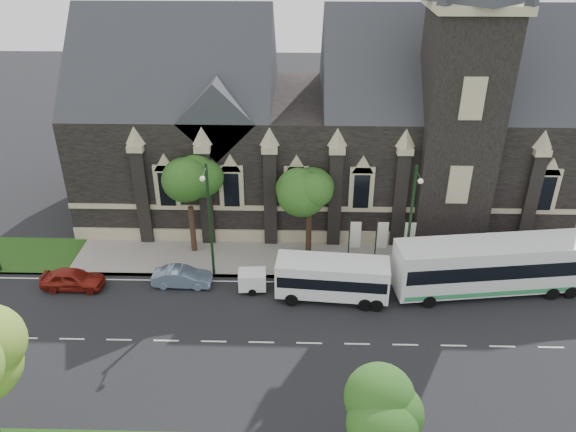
{
  "coord_description": "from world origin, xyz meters",
  "views": [
    {
      "loc": [
        2.38,
        -27.24,
        24.02
      ],
      "look_at": [
        1.52,
        6.0,
        5.77
      ],
      "focal_mm": 35.32,
      "sensor_mm": 36.0,
      "label": 1
    }
  ],
  "objects_px": {
    "tree_walk_right": "(312,185)",
    "car_far_red": "(73,279)",
    "banner_flag_left": "(353,237)",
    "shuttle_bus": "(332,277)",
    "banner_flag_right": "(407,238)",
    "banner_flag_center": "(380,238)",
    "sedan": "(182,277)",
    "tree_walk_left": "(192,185)",
    "box_trailer": "(252,280)",
    "tree_park_east": "(384,407)",
    "street_lamp_near": "(411,218)",
    "street_lamp_mid": "(209,216)",
    "tour_coach": "(492,265)"
  },
  "relations": [
    {
      "from": "tree_walk_left",
      "to": "banner_flag_right",
      "type": "xyz_separation_m",
      "value": [
        16.08,
        -1.7,
        -3.35
      ]
    },
    {
      "from": "box_trailer",
      "to": "street_lamp_near",
      "type": "bearing_deg",
      "value": 4.04
    },
    {
      "from": "car_far_red",
      "to": "tree_park_east",
      "type": "bearing_deg",
      "value": -125.34
    },
    {
      "from": "tree_park_east",
      "to": "tree_walk_left",
      "type": "relative_size",
      "value": 0.82
    },
    {
      "from": "tree_walk_right",
      "to": "box_trailer",
      "type": "relative_size",
      "value": 2.75
    },
    {
      "from": "sedan",
      "to": "tour_coach",
      "type": "bearing_deg",
      "value": -89.06
    },
    {
      "from": "banner_flag_center",
      "to": "banner_flag_right",
      "type": "height_order",
      "value": "same"
    },
    {
      "from": "tree_walk_right",
      "to": "street_lamp_mid",
      "type": "bearing_deg",
      "value": -153.35
    },
    {
      "from": "tree_walk_right",
      "to": "banner_flag_center",
      "type": "bearing_deg",
      "value": -18.64
    },
    {
      "from": "street_lamp_mid",
      "to": "banner_flag_center",
      "type": "xyz_separation_m",
      "value": [
        12.29,
        1.91,
        -2.73
      ]
    },
    {
      "from": "shuttle_bus",
      "to": "box_trailer",
      "type": "distance_m",
      "value": 5.72
    },
    {
      "from": "tree_walk_right",
      "to": "street_lamp_near",
      "type": "bearing_deg",
      "value": -28.06
    },
    {
      "from": "tree_walk_right",
      "to": "banner_flag_left",
      "type": "height_order",
      "value": "tree_walk_right"
    },
    {
      "from": "tree_walk_left",
      "to": "box_trailer",
      "type": "bearing_deg",
      "value": -47.01
    },
    {
      "from": "tree_walk_right",
      "to": "car_far_red",
      "type": "relative_size",
      "value": 1.75
    },
    {
      "from": "tree_walk_left",
      "to": "banner_flag_left",
      "type": "bearing_deg",
      "value": -8.02
    },
    {
      "from": "banner_flag_left",
      "to": "banner_flag_right",
      "type": "distance_m",
      "value": 4.0
    },
    {
      "from": "street_lamp_mid",
      "to": "shuttle_bus",
      "type": "distance_m",
      "value": 9.53
    },
    {
      "from": "tree_park_east",
      "to": "sedan",
      "type": "height_order",
      "value": "tree_park_east"
    },
    {
      "from": "banner_flag_left",
      "to": "banner_flag_center",
      "type": "distance_m",
      "value": 2.0
    },
    {
      "from": "street_lamp_near",
      "to": "box_trailer",
      "type": "xyz_separation_m",
      "value": [
        -11.0,
        -1.54,
        -4.27
      ]
    },
    {
      "from": "banner_flag_left",
      "to": "shuttle_bus",
      "type": "distance_m",
      "value": 4.58
    },
    {
      "from": "banner_flag_center",
      "to": "banner_flag_right",
      "type": "relative_size",
      "value": 1.0
    },
    {
      "from": "banner_flag_right",
      "to": "sedan",
      "type": "xyz_separation_m",
      "value": [
        -16.36,
        -3.02,
        -1.69
      ]
    },
    {
      "from": "shuttle_bus",
      "to": "car_far_red",
      "type": "height_order",
      "value": "shuttle_bus"
    },
    {
      "from": "tree_walk_right",
      "to": "car_far_red",
      "type": "xyz_separation_m",
      "value": [
        -17.0,
        -5.26,
        -5.06
      ]
    },
    {
      "from": "banner_flag_center",
      "to": "sedan",
      "type": "height_order",
      "value": "banner_flag_center"
    },
    {
      "from": "banner_flag_left",
      "to": "tree_walk_left",
      "type": "bearing_deg",
      "value": 171.98
    },
    {
      "from": "street_lamp_mid",
      "to": "tour_coach",
      "type": "xyz_separation_m",
      "value": [
        19.68,
        -1.24,
        -2.97
      ]
    },
    {
      "from": "tree_park_east",
      "to": "banner_flag_left",
      "type": "bearing_deg",
      "value": 89.65
    },
    {
      "from": "banner_flag_center",
      "to": "shuttle_bus",
      "type": "relative_size",
      "value": 0.51
    },
    {
      "from": "box_trailer",
      "to": "banner_flag_right",
      "type": "bearing_deg",
      "value": 13.05
    },
    {
      "from": "tour_coach",
      "to": "sedan",
      "type": "bearing_deg",
      "value": 172.22
    },
    {
      "from": "banner_flag_right",
      "to": "tour_coach",
      "type": "distance_m",
      "value": 6.25
    },
    {
      "from": "tree_walk_left",
      "to": "sedan",
      "type": "relative_size",
      "value": 1.82
    },
    {
      "from": "banner_flag_center",
      "to": "tour_coach",
      "type": "height_order",
      "value": "banner_flag_center"
    },
    {
      "from": "street_lamp_mid",
      "to": "street_lamp_near",
      "type": "bearing_deg",
      "value": 0.0
    },
    {
      "from": "tree_walk_left",
      "to": "sedan",
      "type": "height_order",
      "value": "tree_walk_left"
    },
    {
      "from": "tree_park_east",
      "to": "car_far_red",
      "type": "relative_size",
      "value": 1.41
    },
    {
      "from": "banner_flag_left",
      "to": "shuttle_bus",
      "type": "xyz_separation_m",
      "value": [
        -1.68,
        -4.21,
        -0.68
      ]
    },
    {
      "from": "street_lamp_near",
      "to": "banner_flag_center",
      "type": "xyz_separation_m",
      "value": [
        -1.71,
        1.91,
        -2.73
      ]
    },
    {
      "from": "street_lamp_near",
      "to": "banner_flag_left",
      "type": "xyz_separation_m",
      "value": [
        -3.71,
        1.91,
        -2.73
      ]
    },
    {
      "from": "street_lamp_near",
      "to": "banner_flag_right",
      "type": "xyz_separation_m",
      "value": [
        0.29,
        1.91,
        -2.73
      ]
    },
    {
      "from": "tree_walk_right",
      "to": "tree_walk_left",
      "type": "distance_m",
      "value": 9.01
    },
    {
      "from": "banner_flag_left",
      "to": "shuttle_bus",
      "type": "relative_size",
      "value": 0.51
    },
    {
      "from": "tree_park_east",
      "to": "shuttle_bus",
      "type": "bearing_deg",
      "value": 96.36
    },
    {
      "from": "banner_flag_right",
      "to": "car_far_red",
      "type": "relative_size",
      "value": 0.9
    },
    {
      "from": "tree_walk_right",
      "to": "tree_walk_left",
      "type": "bearing_deg",
      "value": -179.94
    },
    {
      "from": "street_lamp_mid",
      "to": "banner_flag_center",
      "type": "distance_m",
      "value": 12.73
    },
    {
      "from": "banner_flag_right",
      "to": "shuttle_bus",
      "type": "distance_m",
      "value": 7.11
    }
  ]
}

